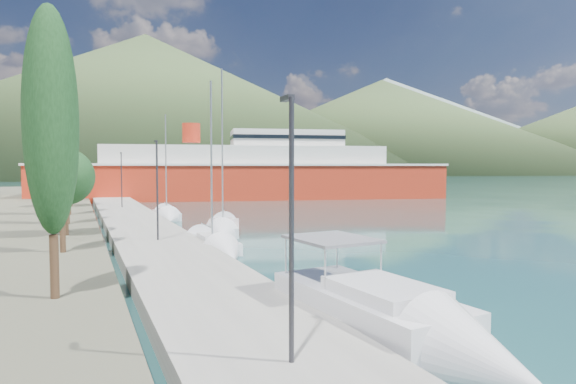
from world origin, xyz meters
name	(u,v)px	position (x,y,z in m)	size (l,w,h in m)	color
ground	(132,186)	(0.00, 120.00, 0.00)	(1400.00, 1400.00, 0.00)	#1D494B
quay	(135,224)	(-9.00, 26.00, 0.40)	(5.00, 88.00, 0.80)	gray
hills_far	(201,113)	(138.59, 618.73, 77.39)	(1480.00, 900.00, 180.00)	gray
hills_near	(223,114)	(98.04, 372.50, 49.18)	(1010.00, 520.00, 115.00)	#3C512B
tree_row	(68,161)	(-14.19, 31.78, 5.80)	(3.98, 63.20, 10.63)	#47301E
lamp_posts	(152,185)	(-9.00, 15.20, 4.08)	(0.15, 46.49, 6.06)	#2D2D33
motor_cruiser	(402,331)	(-5.01, -5.59, 0.59)	(3.70, 10.00, 3.61)	black
sailboat_near	(219,250)	(-5.78, 11.05, 0.31)	(2.43, 7.99, 11.46)	silver
sailboat_mid	(222,233)	(-3.57, 18.17, 0.33)	(5.34, 9.94, 13.86)	silver
sailboat_far	(168,217)	(-5.43, 30.82, 0.32)	(3.16, 7.96, 11.42)	silver
ferry	(248,175)	(12.67, 59.53, 3.95)	(66.74, 28.45, 12.97)	red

